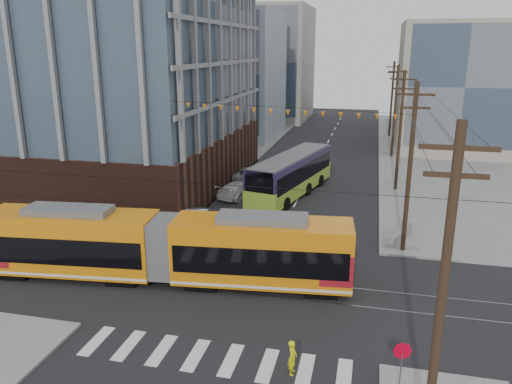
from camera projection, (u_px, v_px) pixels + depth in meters
The scene contains 16 objects.
ground at pixel (232, 322), 24.38m from camera, with size 160.00×160.00×0.00m, color slate.
office_building at pixel (72, 32), 46.74m from camera, with size 30.00×25.00×28.60m, color #381E16.
bg_bldg_nw_near at pixel (217, 75), 74.22m from camera, with size 18.00×16.00×18.00m, color #8C99A5.
bg_bldg_ne_near at pixel (455, 87), 63.48m from camera, with size 14.00×14.00×16.00m, color gray.
bg_bldg_nw_far at pixel (266, 64), 91.96m from camera, with size 16.00×18.00×20.00m, color gray.
bg_bldg_ne_far at pixel (450, 85), 82.00m from camera, with size 16.00×16.00×14.00m, color #8C99A5.
utility_pole_near at pixel (442, 298), 15.37m from camera, with size 0.30×0.30×11.00m, color black.
utility_pole_far at pixel (392, 100), 73.31m from camera, with size 0.30×0.30×11.00m, color black.
streetcar at pixel (165, 247), 28.24m from camera, with size 20.97×2.95×4.04m, color orange, non-canonical shape.
city_bus at pixel (292, 174), 45.01m from camera, with size 2.89×13.34×3.78m, color #261A3B, non-canonical shape.
parked_car_silver at pixel (199, 217), 37.04m from camera, with size 1.66×4.76×1.57m, color #959A9E.
parked_car_white at pixel (241, 189), 44.47m from camera, with size 2.09×5.15×1.50m, color #B7B7B7.
parked_car_grey at pixel (249, 174), 49.98m from camera, with size 2.34×5.08×1.41m, color slate.
pedestrian at pixel (292, 357), 20.35m from camera, with size 0.55×0.36×1.51m, color yellow.
stop_sign at pixel (400, 373), 18.73m from camera, with size 0.70×0.70×2.30m, color red, non-canonical shape.
jersey_barrier at pixel (399, 235), 34.53m from camera, with size 0.93×4.15×0.83m, color slate.
Camera 1 is at (6.10, -20.79, 12.93)m, focal length 35.00 mm.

